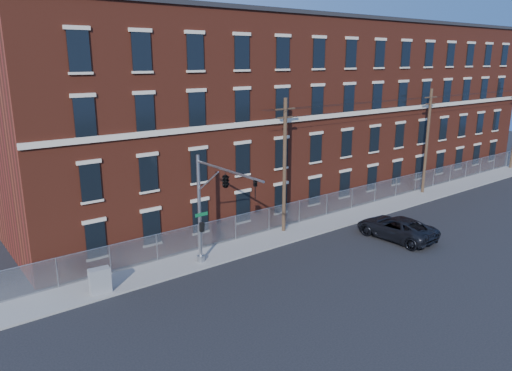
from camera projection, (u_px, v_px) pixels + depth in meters
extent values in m
plane|color=black|center=(317.00, 262.00, 31.29)|extent=(140.00, 140.00, 0.00)
cube|color=gray|center=(375.00, 209.00, 42.18)|extent=(65.00, 3.00, 0.12)
cube|color=#612415|center=(306.00, 110.00, 47.06)|extent=(55.00, 14.00, 16.00)
cube|color=black|center=(308.00, 22.00, 44.99)|extent=(55.30, 14.30, 0.30)
cube|color=beige|center=(363.00, 113.00, 41.56)|extent=(55.00, 0.18, 0.35)
cube|color=black|center=(96.00, 240.00, 29.07)|extent=(1.20, 0.10, 2.20)
cube|color=black|center=(91.00, 182.00, 28.15)|extent=(1.20, 0.10, 2.20)
cube|color=black|center=(85.00, 117.00, 27.19)|extent=(1.20, 0.10, 2.20)
cube|color=black|center=(79.00, 51.00, 26.27)|extent=(1.20, 0.10, 2.20)
cube|color=black|center=(152.00, 228.00, 31.23)|extent=(1.20, 0.10, 2.20)
cube|color=black|center=(149.00, 174.00, 30.31)|extent=(1.20, 0.10, 2.20)
cube|color=black|center=(145.00, 113.00, 29.35)|extent=(1.20, 0.10, 2.20)
cube|color=black|center=(141.00, 52.00, 28.43)|extent=(1.20, 0.10, 2.20)
cube|color=black|center=(200.00, 217.00, 33.39)|extent=(1.20, 0.10, 2.20)
cube|color=black|center=(199.00, 166.00, 32.48)|extent=(1.20, 0.10, 2.20)
cube|color=black|center=(197.00, 109.00, 31.51)|extent=(1.20, 0.10, 2.20)
cube|color=black|center=(195.00, 52.00, 30.60)|extent=(1.20, 0.10, 2.20)
cube|color=black|center=(243.00, 207.00, 35.56)|extent=(1.20, 0.10, 2.20)
cube|color=black|center=(243.00, 159.00, 34.64)|extent=(1.20, 0.10, 2.20)
cube|color=black|center=(242.00, 106.00, 33.67)|extent=(1.20, 0.10, 2.20)
cube|color=black|center=(242.00, 53.00, 32.76)|extent=(1.20, 0.10, 2.20)
cube|color=black|center=(281.00, 199.00, 37.72)|extent=(1.20, 0.10, 2.20)
cube|color=black|center=(281.00, 153.00, 36.80)|extent=(1.20, 0.10, 2.20)
cube|color=black|center=(282.00, 103.00, 35.84)|extent=(1.20, 0.10, 2.20)
cube|color=black|center=(283.00, 53.00, 34.92)|extent=(1.20, 0.10, 2.20)
cube|color=black|center=(315.00, 191.00, 39.88)|extent=(1.20, 0.10, 2.20)
cube|color=black|center=(316.00, 148.00, 38.97)|extent=(1.20, 0.10, 2.20)
cube|color=black|center=(317.00, 101.00, 38.00)|extent=(1.20, 0.10, 2.20)
cube|color=black|center=(319.00, 53.00, 37.09)|extent=(1.20, 0.10, 2.20)
cube|color=black|center=(345.00, 184.00, 42.05)|extent=(1.20, 0.10, 2.20)
cube|color=black|center=(347.00, 143.00, 41.13)|extent=(1.20, 0.10, 2.20)
cube|color=black|center=(349.00, 98.00, 40.16)|extent=(1.20, 0.10, 2.20)
cube|color=black|center=(351.00, 54.00, 39.25)|extent=(1.20, 0.10, 2.20)
cube|color=black|center=(372.00, 178.00, 44.21)|extent=(1.20, 0.10, 2.20)
cube|color=black|center=(375.00, 139.00, 43.29)|extent=(1.20, 0.10, 2.20)
cube|color=black|center=(377.00, 96.00, 42.33)|extent=(1.20, 0.10, 2.20)
cube|color=black|center=(380.00, 54.00, 41.41)|extent=(1.20, 0.10, 2.20)
cube|color=black|center=(397.00, 173.00, 46.37)|extent=(1.20, 0.10, 2.20)
cube|color=black|center=(400.00, 135.00, 45.46)|extent=(1.20, 0.10, 2.20)
cube|color=black|center=(403.00, 95.00, 44.49)|extent=(1.20, 0.10, 2.20)
cube|color=black|center=(406.00, 54.00, 43.58)|extent=(1.20, 0.10, 2.20)
cube|color=black|center=(419.00, 167.00, 48.53)|extent=(1.20, 0.10, 2.20)
cube|color=black|center=(422.00, 132.00, 47.62)|extent=(1.20, 0.10, 2.20)
cube|color=black|center=(426.00, 93.00, 46.65)|extent=(1.20, 0.10, 2.20)
cube|color=black|center=(429.00, 54.00, 45.74)|extent=(1.20, 0.10, 2.20)
cube|color=black|center=(440.00, 163.00, 50.70)|extent=(1.20, 0.10, 2.20)
cube|color=black|center=(443.00, 129.00, 49.78)|extent=(1.20, 0.10, 2.20)
cube|color=black|center=(447.00, 91.00, 48.82)|extent=(1.20, 0.10, 2.20)
cube|color=black|center=(451.00, 55.00, 47.90)|extent=(1.20, 0.10, 2.20)
cube|color=black|center=(459.00, 159.00, 52.86)|extent=(1.20, 0.10, 2.20)
cube|color=black|center=(462.00, 126.00, 51.95)|extent=(1.20, 0.10, 2.20)
cube|color=black|center=(466.00, 90.00, 50.98)|extent=(1.20, 0.10, 2.20)
cube|color=black|center=(470.00, 55.00, 50.06)|extent=(1.20, 0.10, 2.20)
cube|color=black|center=(476.00, 155.00, 55.02)|extent=(1.20, 0.10, 2.20)
cube|color=black|center=(480.00, 123.00, 54.11)|extent=(1.20, 0.10, 2.20)
cube|color=black|center=(484.00, 89.00, 53.14)|extent=(1.20, 0.10, 2.20)
cube|color=black|center=(488.00, 55.00, 52.23)|extent=(1.20, 0.10, 2.20)
cube|color=black|center=(492.00, 151.00, 57.19)|extent=(1.20, 0.10, 2.20)
cube|color=black|center=(496.00, 121.00, 56.27)|extent=(1.20, 0.10, 2.20)
cube|color=black|center=(500.00, 88.00, 55.31)|extent=(1.20, 0.10, 2.20)
cube|color=black|center=(505.00, 55.00, 54.39)|extent=(1.20, 0.10, 2.20)
cube|color=#A5A8AD|center=(364.00, 195.00, 42.94)|extent=(59.00, 0.02, 1.80)
cylinder|color=#9EA0A5|center=(364.00, 186.00, 42.71)|extent=(59.00, 0.04, 0.04)
cylinder|color=#9EA0A5|center=(57.00, 273.00, 27.37)|extent=(0.06, 0.06, 1.85)
cylinder|color=#9EA0A5|center=(110.00, 259.00, 29.20)|extent=(0.06, 0.06, 1.85)
cylinder|color=#9EA0A5|center=(157.00, 248.00, 31.03)|extent=(0.06, 0.06, 1.85)
cylinder|color=#9EA0A5|center=(198.00, 237.00, 32.86)|extent=(0.06, 0.06, 1.85)
cylinder|color=#9EA0A5|center=(236.00, 228.00, 34.69)|extent=(0.06, 0.06, 1.85)
cylinder|color=#9EA0A5|center=(269.00, 219.00, 36.52)|extent=(0.06, 0.06, 1.85)
cylinder|color=#9EA0A5|center=(299.00, 212.00, 38.36)|extent=(0.06, 0.06, 1.85)
cylinder|color=#9EA0A5|center=(327.00, 205.00, 40.19)|extent=(0.06, 0.06, 1.85)
cylinder|color=#9EA0A5|center=(352.00, 198.00, 42.02)|extent=(0.06, 0.06, 1.85)
cylinder|color=#9EA0A5|center=(375.00, 192.00, 43.85)|extent=(0.06, 0.06, 1.85)
cylinder|color=#9EA0A5|center=(396.00, 187.00, 45.68)|extent=(0.06, 0.06, 1.85)
cylinder|color=#9EA0A5|center=(416.00, 182.00, 47.52)|extent=(0.06, 0.06, 1.85)
cylinder|color=#9EA0A5|center=(434.00, 178.00, 49.35)|extent=(0.06, 0.06, 1.85)
cylinder|color=#9EA0A5|center=(450.00, 173.00, 51.18)|extent=(0.06, 0.06, 1.85)
cylinder|color=#9EA0A5|center=(466.00, 169.00, 53.01)|extent=(0.06, 0.06, 1.85)
cylinder|color=#9EA0A5|center=(481.00, 166.00, 54.84)|extent=(0.06, 0.06, 1.85)
cylinder|color=#9EA0A5|center=(494.00, 162.00, 56.67)|extent=(0.06, 0.06, 1.85)
cylinder|color=#9EA0A5|center=(507.00, 159.00, 58.51)|extent=(0.06, 0.06, 1.85)
cylinder|color=#9EA0A5|center=(199.00, 210.00, 30.28)|extent=(0.22, 0.22, 7.00)
cylinder|color=#9EA0A5|center=(201.00, 258.00, 31.12)|extent=(0.50, 0.50, 0.40)
cylinder|color=#9EA0A5|center=(228.00, 171.00, 27.00)|extent=(0.14, 6.50, 0.14)
cylinder|color=#9EA0A5|center=(209.00, 181.00, 28.82)|extent=(0.08, 2.18, 1.56)
cube|color=#0C592D|center=(201.00, 214.00, 30.27)|extent=(0.90, 0.03, 0.22)
cube|color=black|center=(202.00, 227.00, 30.37)|extent=(0.25, 0.25, 0.60)
imported|color=black|center=(255.00, 190.00, 25.18)|extent=(0.16, 0.20, 1.00)
imported|color=black|center=(225.00, 179.00, 27.33)|extent=(0.53, 2.48, 1.00)
cylinder|color=#402F20|center=(285.00, 166.00, 35.46)|extent=(0.28, 0.28, 10.00)
cube|color=#402F20|center=(285.00, 109.00, 34.39)|extent=(1.80, 0.12, 0.12)
cube|color=#402F20|center=(285.00, 117.00, 34.54)|extent=(1.40, 0.12, 0.12)
cylinder|color=#402F20|center=(427.00, 142.00, 46.08)|extent=(0.28, 0.28, 10.00)
cube|color=#402F20|center=(431.00, 97.00, 45.01)|extent=(1.80, 0.12, 0.12)
cube|color=#402F20|center=(430.00, 104.00, 45.16)|extent=(1.40, 0.12, 0.12)
cylinder|color=black|center=(434.00, 97.00, 44.78)|extent=(40.00, 0.02, 0.02)
cylinder|color=black|center=(428.00, 97.00, 45.24)|extent=(40.00, 0.02, 0.02)
cylinder|color=black|center=(430.00, 104.00, 45.16)|extent=(40.00, 0.02, 0.02)
imported|color=black|center=(396.00, 228.00, 35.24)|extent=(3.03, 6.07, 1.65)
cube|color=slate|center=(100.00, 281.00, 26.81)|extent=(1.20, 0.68, 1.44)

